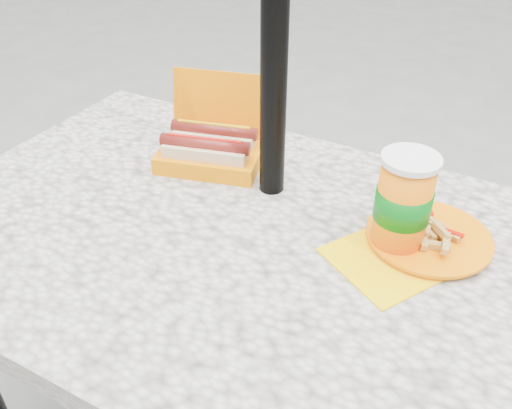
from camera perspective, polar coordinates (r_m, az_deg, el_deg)
The scene contains 5 objects.
picnic_table at distance 1.07m, azimuth -2.40°, elevation -7.33°, with size 1.20×0.80×0.75m.
umbrella_pole at distance 0.96m, azimuth 2.01°, elevation 19.37°, with size 0.05×0.05×2.20m, color black.
hotdog_box at distance 1.18m, azimuth -4.75°, elevation 6.03°, with size 0.25×0.22×0.18m.
fries_plate at distance 1.01m, azimuth 17.36°, elevation -3.33°, with size 0.28×0.32×0.04m.
soda_cup at distance 0.94m, azimuth 15.21°, elevation 0.10°, with size 0.10×0.10×0.18m.
Camera 1 is at (0.41, -0.67, 1.36)m, focal length 38.00 mm.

